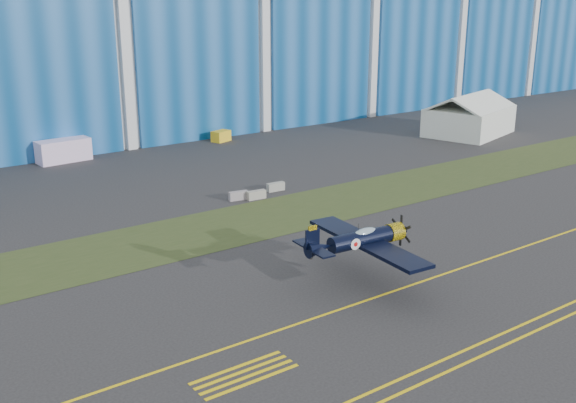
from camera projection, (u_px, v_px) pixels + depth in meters
ground at (381, 259)px, 53.70m from camera, size 260.00×260.00×0.00m
grass_median at (280, 214)px, 64.56m from camera, size 260.00×10.00×0.02m
hangar at (67, 30)px, 104.99m from camera, size 220.00×45.70×30.00m
taxiway_centreline at (428, 279)px, 49.82m from camera, size 200.00×0.20×0.02m
edge_line_near at (540, 329)px, 42.45m from camera, size 80.00×0.20×0.02m
edge_line_far at (526, 323)px, 43.23m from camera, size 80.00×0.20×0.02m
hold_short_ladder at (244, 374)px, 37.37m from camera, size 6.00×2.40×0.02m
warbird at (361, 239)px, 48.36m from camera, size 10.79×12.66×3.53m
tent at (470, 114)px, 100.79m from camera, size 15.40×12.95×6.16m
shipping_container at (64, 151)px, 84.71m from camera, size 6.70×3.16×2.82m
tug at (221, 136)px, 96.58m from camera, size 3.02×2.41×1.53m
barrier_a at (238, 196)px, 69.04m from camera, size 2.07×0.92×0.90m
barrier_b at (256, 195)px, 69.32m from camera, size 2.05×0.78×0.90m
barrier_c at (276, 187)px, 72.24m from camera, size 2.03×0.70×0.90m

